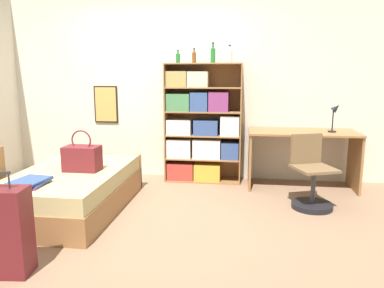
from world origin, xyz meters
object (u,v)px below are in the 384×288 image
object	(u,v)px
desk_lamp	(335,113)
bottle_blue	(230,56)
handbag	(82,158)
bottle_green	(178,58)
bookcase	(200,128)
desk_chair	(311,184)
bottle_clear	(213,55)
desk	(302,148)
book_stack_on_bed	(30,182)
bottle_brown	(194,57)
bed	(73,190)

from	to	relation	value
desk_lamp	bottle_blue	bearing A→B (deg)	171.55
handbag	bottle_green	size ratio (longest dim) A/B	2.49
bookcase	desk_chair	size ratio (longest dim) A/B	1.99
bottle_blue	bottle_clear	bearing A→B (deg)	-179.88
bookcase	desk	world-z (taller)	bookcase
bookcase	bottle_blue	world-z (taller)	bottle_blue
handbag	book_stack_on_bed	xyz separation A→B (m)	(-0.27, -0.60, -0.11)
bookcase	bottle_brown	world-z (taller)	bottle_brown
bottle_clear	desk_lamp	size ratio (longest dim) A/B	0.72
bed	bottle_clear	size ratio (longest dim) A/B	6.66
bottle_brown	desk_lamp	bearing A→B (deg)	-5.31
handbag	bottle_green	bearing A→B (deg)	58.75
bottle_blue	handbag	bearing A→B (deg)	-138.31
desk	desk_chair	world-z (taller)	desk_chair
desk_chair	desk	bearing A→B (deg)	90.29
bookcase	bottle_blue	xyz separation A→B (m)	(0.40, 0.03, 0.98)
bottle_brown	desk_chair	xyz separation A→B (m)	(1.46, -0.91, -1.46)
bottle_brown	desk	xyz separation A→B (m)	(1.46, -0.14, -1.18)
bottle_blue	bed	bearing A→B (deg)	-140.71
bottle_clear	desk	world-z (taller)	bottle_clear
book_stack_on_bed	desk_lamp	distance (m)	3.67
book_stack_on_bed	bottle_clear	distance (m)	2.82
bottle_blue	desk_lamp	bearing A→B (deg)	-8.45
book_stack_on_bed	bottle_brown	distance (m)	2.66
bed	desk	world-z (taller)	desk
handbag	desk_chair	xyz separation A→B (m)	(2.53, 0.43, -0.33)
bottle_green	desk_lamp	size ratio (longest dim) A/B	0.48
bottle_green	bottle_blue	distance (m)	0.71
desk	bottle_clear	bearing A→B (deg)	171.90
bottle_brown	book_stack_on_bed	bearing A→B (deg)	-124.46
bottle_green	bottle_blue	bearing A→B (deg)	-0.30
handbag	desk	world-z (taller)	handbag
bookcase	desk_lamp	size ratio (longest dim) A/B	4.32
bed	book_stack_on_bed	bearing A→B (deg)	-102.58
desk_chair	handbag	bearing A→B (deg)	-170.31
bottle_green	bottle_clear	size ratio (longest dim) A/B	0.66
handbag	bottle_green	distance (m)	1.96
bottle_brown	bottle_clear	world-z (taller)	bottle_clear
handbag	bottle_green	xyz separation A→B (m)	(0.83, 1.38, 1.12)
handbag	bottle_brown	size ratio (longest dim) A/B	2.25
desk_lamp	bookcase	bearing A→B (deg)	174.39
bottle_brown	desk_chair	world-z (taller)	bottle_brown
book_stack_on_bed	bottle_brown	world-z (taller)	bottle_brown
book_stack_on_bed	desk_lamp	xyz separation A→B (m)	(3.17, 1.77, 0.53)
handbag	desk_lamp	distance (m)	3.16
handbag	desk_chair	bearing A→B (deg)	9.69
handbag	bookcase	bearing A→B (deg)	49.53
bottle_brown	bottle_blue	world-z (taller)	bottle_blue
handbag	bottle_blue	bearing A→B (deg)	41.69
bottle_green	desk	world-z (taller)	bottle_green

